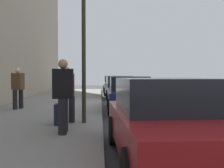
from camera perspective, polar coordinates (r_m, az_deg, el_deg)
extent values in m
plane|color=#333335|center=(13.15, 2.14, -4.93)|extent=(56.00, 56.00, 0.00)
cube|color=gray|center=(13.29, -12.24, -4.58)|extent=(28.00, 4.60, 0.15)
cube|color=gold|center=(13.78, 15.57, -4.67)|extent=(28.00, 0.14, 0.01)
cylinder|color=black|center=(22.79, 2.61, -1.22)|extent=(0.64, 0.22, 0.64)
cylinder|color=black|center=(22.70, -1.62, -1.23)|extent=(0.64, 0.22, 0.64)
cylinder|color=black|center=(25.43, 2.07, -0.89)|extent=(0.64, 0.22, 0.64)
cylinder|color=black|center=(25.34, -1.72, -0.90)|extent=(0.64, 0.22, 0.64)
cube|color=#B7BABF|center=(24.04, 0.33, -0.41)|extent=(4.28, 1.80, 0.64)
cube|color=black|center=(24.23, 0.30, 1.08)|extent=(2.22, 1.60, 0.60)
cylinder|color=black|center=(17.05, 4.75, -2.28)|extent=(0.65, 0.24, 0.64)
cylinder|color=black|center=(16.86, -0.90, -2.33)|extent=(0.65, 0.24, 0.64)
cylinder|color=black|center=(19.93, 3.40, -1.67)|extent=(0.65, 0.24, 0.64)
cylinder|color=black|center=(19.77, -1.43, -1.70)|extent=(0.65, 0.24, 0.64)
cube|color=black|center=(18.37, 1.43, -1.13)|extent=(4.76, 1.96, 0.64)
cube|color=black|center=(18.58, 1.36, 0.82)|extent=(2.50, 1.68, 0.60)
cylinder|color=black|center=(10.44, 8.95, -4.97)|extent=(0.64, 0.23, 0.64)
cylinder|color=black|center=(10.27, -0.34, -5.07)|extent=(0.64, 0.23, 0.64)
cylinder|color=black|center=(13.20, 6.69, -3.52)|extent=(0.64, 0.23, 0.64)
cylinder|color=black|center=(13.06, -0.64, -3.57)|extent=(0.64, 0.23, 0.64)
cube|color=navy|center=(11.68, 3.62, -2.88)|extent=(4.56, 1.86, 0.64)
cube|color=black|center=(11.88, 3.53, 0.20)|extent=(2.38, 1.63, 0.60)
cylinder|color=black|center=(6.42, 15.78, -9.37)|extent=(0.65, 0.24, 0.64)
cylinder|color=black|center=(6.06, 0.46, -9.97)|extent=(0.65, 0.24, 0.64)
cube|color=maroon|center=(4.91, 11.73, -9.61)|extent=(4.22, 1.93, 0.64)
cube|color=black|center=(5.02, 11.12, -2.20)|extent=(2.22, 1.67, 0.60)
cylinder|color=black|center=(11.95, -19.04, -3.04)|extent=(0.19, 0.19, 0.81)
cylinder|color=black|center=(11.66, -20.18, -3.18)|extent=(0.19, 0.19, 0.81)
cube|color=brown|center=(11.76, -19.65, 0.55)|extent=(0.44, 0.54, 0.69)
sphere|color=beige|center=(11.76, -19.67, 2.78)|extent=(0.23, 0.23, 0.23)
cylinder|color=black|center=(8.05, -8.68, -5.42)|extent=(0.18, 0.18, 0.79)
cylinder|color=black|center=(8.25, -10.85, -5.25)|extent=(0.18, 0.18, 0.79)
cube|color=maroon|center=(8.09, -9.81, -0.19)|extent=(0.53, 0.46, 0.67)
sphere|color=#D8AD8C|center=(8.08, -9.83, 2.96)|extent=(0.22, 0.22, 0.22)
cylinder|color=black|center=(6.44, -10.67, -6.99)|extent=(0.20, 0.20, 0.85)
cylinder|color=black|center=(6.83, -10.28, -6.48)|extent=(0.20, 0.20, 0.85)
cube|color=black|center=(6.56, -10.51, 0.09)|extent=(0.32, 0.50, 0.72)
sphere|color=tan|center=(6.56, -10.54, 4.27)|extent=(0.24, 0.24, 0.24)
cylinder|color=#2D2D19|center=(7.88, -6.11, 5.51)|extent=(0.12, 0.12, 3.83)
cube|color=#191E38|center=(7.73, -11.43, -6.45)|extent=(0.34, 0.22, 0.60)
cylinder|color=#4C4C4C|center=(7.67, -11.45, -2.90)|extent=(0.03, 0.03, 0.36)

